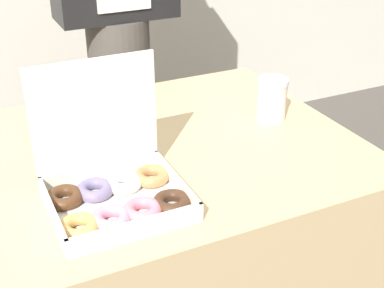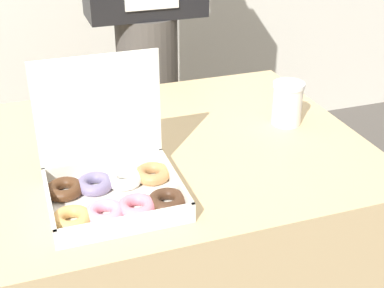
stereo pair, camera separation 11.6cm
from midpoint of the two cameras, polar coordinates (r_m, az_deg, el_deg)
table at (r=1.58m, az=-3.59°, el=-12.80°), size 1.20×0.82×0.76m
donut_box at (r=1.15m, az=-5.68°, el=-4.09°), size 0.31×0.25×0.29m
coffee_cup at (r=1.50m, az=12.32°, el=4.23°), size 0.09×0.09×0.12m
person_customer at (r=2.01m, az=-3.30°, el=13.49°), size 0.42×0.23×1.68m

